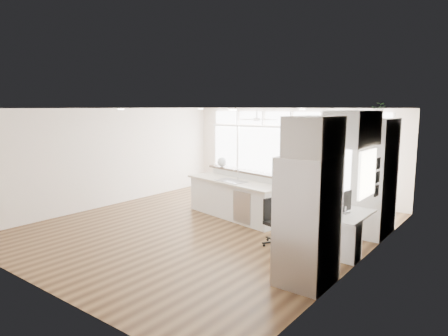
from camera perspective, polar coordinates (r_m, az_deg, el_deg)
The scene contains 24 objects.
floor at distance 9.32m, azimuth -2.29°, elevation -8.40°, with size 7.00×8.00×0.02m, color #3B2512.
ceiling at distance 8.91m, azimuth -2.39°, elevation 8.51°, with size 7.00×8.00×0.02m, color white.
wall_back at distance 12.33m, azimuth 9.62°, elevation 2.17°, with size 7.00×0.04×2.70m, color white.
wall_front at distance 6.51m, azimuth -25.49°, elevation -4.40°, with size 7.00×0.04×2.70m, color white.
wall_left at distance 11.55m, azimuth -15.84°, elevation 1.52°, with size 0.04×8.00×2.70m, color white.
wall_right at distance 7.32m, azimuth 19.27°, elevation -2.66°, with size 0.04×8.00×2.70m, color white.
glass_wall at distance 12.31m, azimuth 9.46°, elevation 0.75°, with size 5.80×0.06×2.08m, color white.
transom_row at distance 12.20m, azimuth 9.61°, elevation 6.95°, with size 5.90×0.06×0.40m, color white.
desk_window at distance 7.58m, azimuth 19.77°, elevation -0.77°, with size 0.04×0.85×0.85m, color white.
ceiling_fan at distance 11.47m, azimuth 4.71°, elevation 7.44°, with size 1.16×1.16×0.32m, color white.
recessed_lights at distance 9.06m, azimuth -1.57°, elevation 8.39°, with size 3.40×3.00×0.02m, color white.
oven_cabinet at distance 9.13m, azimuth 20.82°, elevation -1.20°, with size 0.64×1.20×2.50m, color white.
desk_nook at distance 7.95m, azimuth 17.04°, elevation -8.88°, with size 0.72×1.30×0.76m, color white.
upper_cabinets at distance 7.59m, azimuth 17.99°, elevation 5.41°, with size 0.64×1.30×0.64m, color white.
refrigerator at distance 6.32m, azimuth 11.84°, elevation -7.39°, with size 0.76×0.90×2.00m, color #A6A5AA.
fridge_cabinet at distance 6.07m, azimuth 12.74°, elevation 4.42°, with size 0.64×0.90×0.60m, color white.
framed_photos at distance 8.19m, azimuth 21.04°, elevation -1.23°, with size 0.06×0.22×0.80m, color black.
kitchen_island at distance 9.94m, azimuth 1.50°, elevation -3.87°, with size 2.85×1.07×1.13m, color white.
rug at distance 7.94m, azimuth 15.12°, elevation -11.68°, with size 0.87×0.63×0.01m, color #321C10.
office_chair at distance 8.05m, azimuth 7.76°, elevation -7.75°, with size 0.48×0.44×0.92m, color black.
fishbowl at distance 10.78m, azimuth -0.29°, elevation 0.86°, with size 0.25×0.25×0.25m, color silver.
monitor at distance 7.82m, azimuth 16.69°, elevation -4.64°, with size 0.09×0.52×0.43m, color black.
keyboard at distance 7.93m, azimuth 15.47°, elevation -5.95°, with size 0.11×0.28×0.01m, color white.
potted_plant at distance 9.01m, azimuth 21.29°, elevation 7.45°, with size 0.29×0.32×0.25m, color #306029.
Camera 1 is at (5.69, -6.85, 2.73)m, focal length 32.00 mm.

